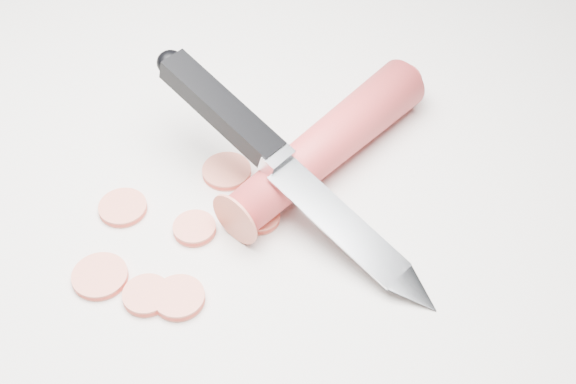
# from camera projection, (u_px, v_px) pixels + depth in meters

# --- Properties ---
(ground) EXTENTS (2.40, 2.40, 0.00)m
(ground) POSITION_uv_depth(u_px,v_px,m) (203.00, 181.00, 0.62)
(ground) COLOR silver
(ground) RESTS_ON ground
(carrot) EXTENTS (0.13, 0.19, 0.04)m
(carrot) POSITION_uv_depth(u_px,v_px,m) (326.00, 145.00, 0.61)
(carrot) COLOR red
(carrot) RESTS_ON ground
(carrot_slice_0) EXTENTS (0.04, 0.04, 0.01)m
(carrot_slice_0) POSITION_uv_depth(u_px,v_px,m) (100.00, 276.00, 0.55)
(carrot_slice_0) COLOR #D6664F
(carrot_slice_0) RESTS_ON ground
(carrot_slice_1) EXTENTS (0.04, 0.04, 0.01)m
(carrot_slice_1) POSITION_uv_depth(u_px,v_px,m) (123.00, 208.00, 0.59)
(carrot_slice_1) COLOR #D6664F
(carrot_slice_1) RESTS_ON ground
(carrot_slice_2) EXTENTS (0.03, 0.03, 0.01)m
(carrot_slice_2) POSITION_uv_depth(u_px,v_px,m) (195.00, 228.00, 0.58)
(carrot_slice_2) COLOR #D6664F
(carrot_slice_2) RESTS_ON ground
(carrot_slice_3) EXTENTS (0.04, 0.04, 0.01)m
(carrot_slice_3) POSITION_uv_depth(u_px,v_px,m) (179.00, 298.00, 0.54)
(carrot_slice_3) COLOR #D6664F
(carrot_slice_3) RESTS_ON ground
(carrot_slice_4) EXTENTS (0.03, 0.03, 0.01)m
(carrot_slice_4) POSITION_uv_depth(u_px,v_px,m) (260.00, 217.00, 0.59)
(carrot_slice_4) COLOR #D6664F
(carrot_slice_4) RESTS_ON ground
(carrot_slice_5) EXTENTS (0.04, 0.04, 0.01)m
(carrot_slice_5) POSITION_uv_depth(u_px,v_px,m) (227.00, 171.00, 0.62)
(carrot_slice_5) COLOR #D6664F
(carrot_slice_5) RESTS_ON ground
(carrot_slice_6) EXTENTS (0.03, 0.03, 0.01)m
(carrot_slice_6) POSITION_uv_depth(u_px,v_px,m) (147.00, 295.00, 0.54)
(carrot_slice_6) COLOR #D6664F
(carrot_slice_6) RESTS_ON ground
(kitchen_knife) EXTENTS (0.24, 0.16, 0.09)m
(kitchen_knife) POSITION_uv_depth(u_px,v_px,m) (293.00, 171.00, 0.57)
(kitchen_knife) COLOR silver
(kitchen_knife) RESTS_ON ground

